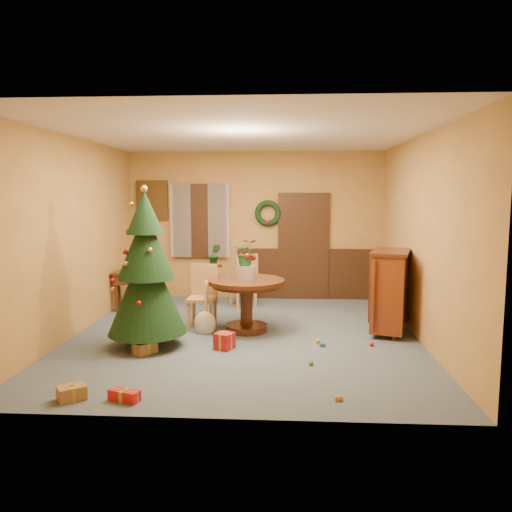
# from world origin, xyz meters

# --- Properties ---
(room_envelope) EXTENTS (5.50, 5.50, 5.50)m
(room_envelope) POSITION_xyz_m (0.21, 2.70, 1.12)
(room_envelope) COLOR #3B4A55
(room_envelope) RESTS_ON ground
(dining_table) EXTENTS (1.16, 1.16, 0.79)m
(dining_table) POSITION_xyz_m (0.02, 0.25, 0.56)
(dining_table) COLOR black
(dining_table) RESTS_ON floor
(urn) EXTENTS (0.28, 0.28, 0.21)m
(urn) POSITION_xyz_m (0.02, 0.25, 0.90)
(urn) COLOR slate
(urn) RESTS_ON dining_table
(centerpiece_plant) EXTENTS (0.36, 0.31, 0.40)m
(centerpiece_plant) POSITION_xyz_m (0.02, 0.25, 1.20)
(centerpiece_plant) COLOR #1E4C23
(centerpiece_plant) RESTS_ON urn
(chair_near) EXTENTS (0.44, 0.44, 0.98)m
(chair_near) POSITION_xyz_m (-0.68, 0.49, 0.52)
(chair_near) COLOR #A57642
(chair_near) RESTS_ON floor
(chair_far) EXTENTS (0.58, 0.58, 0.99)m
(chair_far) POSITION_xyz_m (-0.15, 1.89, 0.53)
(chair_far) COLOR #A57642
(chair_far) RESTS_ON floor
(guitar) EXTENTS (0.46, 0.57, 0.75)m
(guitar) POSITION_xyz_m (-0.59, 0.06, 0.38)
(guitar) COLOR beige
(guitar) RESTS_ON floor
(plant_stand) EXTENTS (0.29, 0.29, 0.74)m
(plant_stand) POSITION_xyz_m (-0.73, 2.15, 0.46)
(plant_stand) COLOR black
(plant_stand) RESTS_ON floor
(stand_plant) EXTENTS (0.24, 0.20, 0.40)m
(stand_plant) POSITION_xyz_m (-0.73, 2.15, 0.94)
(stand_plant) COLOR #19471E
(stand_plant) RESTS_ON plant_stand
(christmas_tree) EXTENTS (1.06, 1.06, 2.18)m
(christmas_tree) POSITION_xyz_m (-1.27, -0.59, 1.04)
(christmas_tree) COLOR #382111
(christmas_tree) RESTS_ON floor
(writing_desk) EXTENTS (0.82, 0.47, 0.70)m
(writing_desk) POSITION_xyz_m (-2.08, 1.56, 0.53)
(writing_desk) COLOR black
(writing_desk) RESTS_ON floor
(sideboard) EXTENTS (0.77, 1.08, 1.24)m
(sideboard) POSITION_xyz_m (2.15, 0.28, 0.67)
(sideboard) COLOR #571B09
(sideboard) RESTS_ON floor
(gift_a) EXTENTS (0.33, 0.31, 0.14)m
(gift_a) POSITION_xyz_m (-1.55, -2.40, 0.07)
(gift_a) COLOR brown
(gift_a) RESTS_ON floor
(gift_b) EXTENTS (0.30, 0.30, 0.22)m
(gift_b) POSITION_xyz_m (-0.21, -0.65, 0.11)
(gift_b) COLOR #A91716
(gift_b) RESTS_ON floor
(gift_c) EXTENTS (0.33, 0.34, 0.15)m
(gift_c) POSITION_xyz_m (-1.22, -0.90, 0.08)
(gift_c) COLOR brown
(gift_c) RESTS_ON floor
(gift_d) EXTENTS (0.34, 0.22, 0.11)m
(gift_d) POSITION_xyz_m (-1.01, -2.40, 0.06)
(gift_d) COLOR #A91716
(gift_d) RESTS_ON floor
(toy_a) EXTENTS (0.09, 0.06, 0.05)m
(toy_a) POSITION_xyz_m (1.11, -0.47, 0.03)
(toy_a) COLOR #255AA4
(toy_a) RESTS_ON floor
(toy_b) EXTENTS (0.06, 0.06, 0.06)m
(toy_b) POSITION_xyz_m (0.92, -1.24, 0.03)
(toy_b) COLOR #268D32
(toy_b) RESTS_ON floor
(toy_c) EXTENTS (0.09, 0.09, 0.05)m
(toy_c) POSITION_xyz_m (1.05, -0.32, 0.03)
(toy_c) COLOR gold
(toy_c) RESTS_ON floor
(toy_d) EXTENTS (0.06, 0.06, 0.06)m
(toy_d) POSITION_xyz_m (1.78, -0.42, 0.03)
(toy_d) COLOR #AF0B0C
(toy_d) RESTS_ON floor
(toy_e) EXTENTS (0.09, 0.07, 0.05)m
(toy_e) POSITION_xyz_m (1.14, -2.27, 0.03)
(toy_e) COLOR #ED9937
(toy_e) RESTS_ON floor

